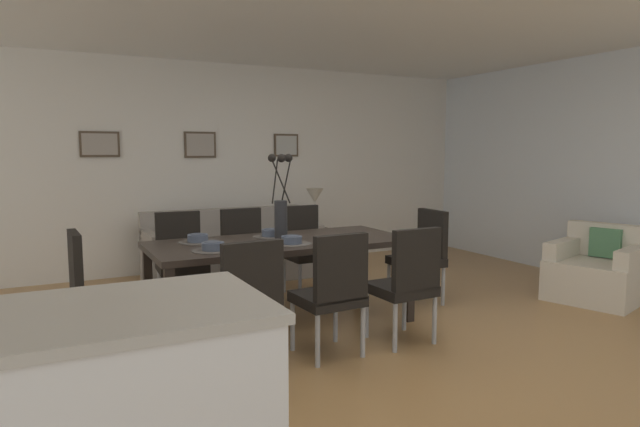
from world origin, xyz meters
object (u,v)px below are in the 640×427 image
Objects in this scene: bowl_far_left at (292,239)px; side_table at (315,249)px; dining_table at (281,248)px; dining_chair_mid_left at (407,279)px; framed_picture_right at (286,145)px; centerpiece_vase at (281,207)px; framed_picture_left at (100,144)px; bowl_near_right at (198,238)px; sofa at (232,254)px; dining_chair_head_east at (423,252)px; bowl_far_right at (271,232)px; bowl_near_left at (213,246)px; armchair at (598,272)px; framed_picture_center at (200,145)px; table_lamp at (315,199)px; dining_chair_mid_right at (305,245)px; dining_chair_far_right at (246,250)px; dining_chair_near_left at (246,300)px; dining_chair_near_right at (181,256)px; dining_chair_far_left at (333,289)px; dining_chair_head_west at (93,286)px.

bowl_far_left is 0.33× the size of side_table.
bowl_far_left is (0.00, -0.22, 0.11)m from dining_table.
framed_picture_right reaches higher than dining_chair_mid_left.
framed_picture_left reaches higher than centerpiece_vase.
bowl_near_right reaches higher than dining_table.
framed_picture_left is at bearing 155.73° from sofa.
centerpiece_vase is 2.12× the size of framed_picture_right.
dining_chair_head_east is 1.93m from side_table.
bowl_far_right is 0.33× the size of side_table.
framed_picture_right is (1.83, 2.31, 0.80)m from bowl_near_right.
side_table is (1.95, 2.13, -0.52)m from bowl_near_left.
bowl_near_left is at bearing -90.00° from bowl_near_right.
armchair is 2.53× the size of framed_picture_center.
dining_chair_head_east is 2.12× the size of framed_picture_left.
framed_picture_left reaches higher than table_lamp.
dining_chair_mid_right is 1.26m from table_lamp.
dining_chair_far_right is 5.41× the size of bowl_near_left.
dining_chair_near_left is 5.41× the size of bowl_near_right.
sofa reaches higher than armchair.
dining_table is at bearing -124.65° from centerpiece_vase.
dining_chair_head_east is at bearing -44.87° from dining_chair_mid_right.
centerpiece_vase reaches higher than bowl_far_left.
dining_chair_near_right is 2.66× the size of framed_picture_right.
bowl_near_left and bowl_near_right have the same top height.
bowl_far_right is at bearing -46.05° from dining_chair_near_right.
dining_chair_far_left is at bearing -108.53° from framed_picture_right.
dining_chair_near_left is at bearing -177.68° from armchair.
dining_chair_mid_left reaches higher than dining_table.
armchair reaches higher than dining_table.
dining_chair_mid_right is at bearing 53.82° from centerpiece_vase.
armchair is at bearing -7.38° from bowl_near_left.
dining_chair_mid_right is at bearing 27.03° from bowl_near_right.
dining_chair_head_east is at bearing 0.54° from centerpiece_vase.
dining_chair_head_west is at bearing -133.46° from dining_chair_near_right.
sofa is (1.69, 1.91, -0.23)m from dining_chair_head_west.
centerpiece_vase reaches higher than dining_chair_near_right.
dining_table is 0.70m from bowl_near_left.
table_lamp is 1.17× the size of framed_picture_left.
dining_chair_mid_right reaches higher than dining_table.
dining_chair_near_left is at bearing -100.47° from framed_picture_center.
bowl_near_right reaches higher than armchair.
armchair is (3.17, -0.72, -0.39)m from dining_table.
bowl_near_left is at bearing -103.51° from framed_picture_center.
sofa is (0.19, 1.02, -0.23)m from dining_chair_far_right.
sofa is 4.60× the size of framed_picture_left.
framed_picture_right reaches higher than dining_chair_near_right.
sofa is at bearing 48.61° from dining_chair_head_west.
bowl_near_right is at bearing 122.19° from dining_chair_far_left.
dining_chair_near_left is 1.00× the size of dining_chair_mid_right.
dining_chair_mid_left and dining_chair_mid_right have the same top height.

